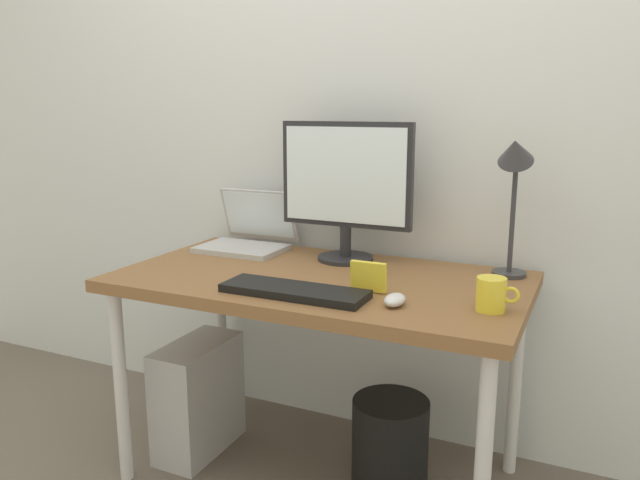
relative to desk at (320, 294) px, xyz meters
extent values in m
plane|color=#665B51|center=(0.00, 0.00, -0.66)|extent=(6.00, 6.00, 0.00)
cube|color=silver|center=(0.00, 0.42, 0.64)|extent=(4.40, 0.04, 2.60)
cube|color=brown|center=(0.00, 0.00, 0.04)|extent=(1.32, 0.72, 0.04)
cylinder|color=silver|center=(-0.60, -0.30, -0.32)|extent=(0.04, 0.04, 0.68)
cylinder|color=silver|center=(0.60, -0.30, -0.32)|extent=(0.04, 0.04, 0.68)
cylinder|color=silver|center=(-0.60, 0.30, -0.32)|extent=(0.04, 0.04, 0.68)
cylinder|color=silver|center=(0.60, 0.30, -0.32)|extent=(0.04, 0.04, 0.68)
cylinder|color=#232328|center=(-0.01, 0.23, 0.07)|extent=(0.20, 0.20, 0.01)
cylinder|color=#232328|center=(-0.01, 0.23, 0.13)|extent=(0.04, 0.04, 0.11)
cube|color=#232328|center=(-0.01, 0.23, 0.37)|extent=(0.48, 0.03, 0.37)
cube|color=white|center=(-0.01, 0.21, 0.37)|extent=(0.45, 0.01, 0.33)
cube|color=#B2B2B7|center=(-0.42, 0.19, 0.07)|extent=(0.32, 0.22, 0.02)
cube|color=#B2B2B7|center=(-0.42, 0.33, 0.18)|extent=(0.32, 0.07, 0.20)
cube|color=white|center=(-0.42, 0.32, 0.19)|extent=(0.30, 0.06, 0.18)
cylinder|color=#333338|center=(0.56, 0.26, 0.07)|extent=(0.11, 0.11, 0.01)
cylinder|color=#333338|center=(0.56, 0.26, 0.26)|extent=(0.02, 0.02, 0.36)
cone|color=#333338|center=(0.56, 0.22, 0.47)|extent=(0.11, 0.14, 0.13)
cube|color=black|center=(0.02, -0.22, 0.08)|extent=(0.44, 0.14, 0.02)
ellipsoid|color=silver|center=(0.32, -0.19, 0.08)|extent=(0.06, 0.09, 0.03)
cylinder|color=yellow|center=(0.57, -0.13, 0.11)|extent=(0.08, 0.08, 0.09)
torus|color=yellow|center=(0.62, -0.13, 0.11)|extent=(0.05, 0.01, 0.05)
cube|color=yellow|center=(0.21, -0.10, 0.11)|extent=(0.11, 0.02, 0.09)
cube|color=#B2B2B7|center=(-0.48, -0.04, -0.45)|extent=(0.18, 0.36, 0.42)
cylinder|color=black|center=(0.23, 0.06, -0.51)|extent=(0.26, 0.26, 0.30)
camera|label=1|loc=(0.82, -1.77, 0.61)|focal=34.75mm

